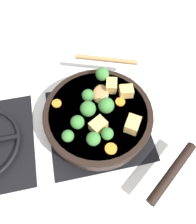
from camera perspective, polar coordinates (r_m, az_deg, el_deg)
The scene contains 19 objects.
ground_plane at distance 0.70m, azimuth -0.00°, elevation -3.27°, with size 2.40×2.40×0.00m, color silver.
front_burner_grate at distance 0.69m, azimuth -0.00°, elevation -2.84°, with size 0.31×0.31×0.03m.
skillet_pan at distance 0.65m, azimuth 0.18°, elevation -1.20°, with size 0.43×0.40×0.06m.
wooden_spoon at distance 0.70m, azimuth 1.50°, elevation 9.72°, with size 0.21×0.20×0.02m.
tofu_cube_center_large at distance 0.65m, azimuth 7.37°, elevation 5.37°, with size 0.04×0.03×0.03m, color tan.
tofu_cube_near_handle at distance 0.59m, azimuth 0.05°, elevation -3.57°, with size 0.04×0.03×0.03m, color tan.
tofu_cube_east_chunk at distance 0.60m, azimuth 9.00°, elevation -3.24°, with size 0.04×0.04×0.04m, color tan.
tofu_cube_west_chunk at distance 0.66m, azimuth 3.53°, elevation 6.92°, with size 0.04×0.03×0.03m, color tan.
broccoli_floret_near_spoon at distance 0.57m, azimuth 2.43°, elevation -5.70°, with size 0.03×0.03×0.04m.
broccoli_floret_center_top at distance 0.58m, azimuth -7.86°, elevation -6.24°, with size 0.03×0.03×0.04m.
broccoli_floret_east_rim at distance 0.60m, azimuth -2.63°, elevation 0.87°, with size 0.04×0.04×0.05m.
broccoli_floret_west_rim at distance 0.57m, azimuth -1.20°, elevation -7.02°, with size 0.04×0.04×0.04m.
broccoli_floret_north_edge at distance 0.61m, azimuth 2.11°, elevation 1.86°, with size 0.05×0.05×0.05m.
broccoli_floret_south_cluster at distance 0.63m, azimuth -2.62°, elevation 4.35°, with size 0.04×0.04×0.04m.
broccoli_floret_mid_floret at distance 0.67m, azimuth 1.13°, elevation 9.84°, with size 0.04×0.04×0.05m.
broccoli_floret_small_inner at distance 0.59m, azimuth -5.38°, elevation -2.69°, with size 0.04×0.04×0.05m.
carrot_slice_orange_thin at distance 0.65m, azimuth -10.74°, elevation 2.20°, with size 0.03×0.03×0.01m, color orange.
carrot_slice_near_center at distance 0.58m, azimuth 3.39°, elevation -9.54°, with size 0.03×0.03×0.01m, color orange.
carrot_slice_edge_slice at distance 0.65m, azimuth 5.81°, elevation 2.65°, with size 0.03×0.03×0.01m, color orange.
Camera 1 is at (-0.30, 0.06, 0.63)m, focal length 35.00 mm.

